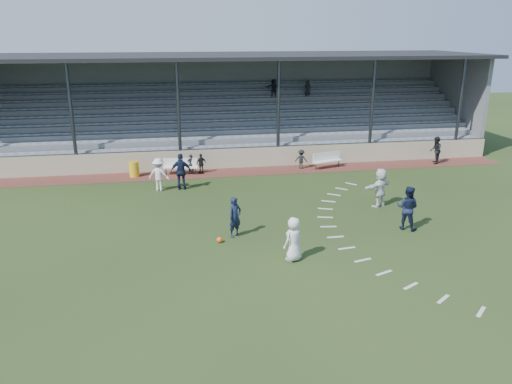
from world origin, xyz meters
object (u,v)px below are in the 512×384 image
at_px(official, 436,150).
at_px(player_white_lead, 294,239).
at_px(bench_left, 180,165).
at_px(football, 220,240).
at_px(player_navy_lead, 235,217).
at_px(trash_bin, 134,169).
at_px(bench_right, 327,159).

bearing_deg(official, player_white_lead, -19.99).
height_order(player_white_lead, official, official).
height_order(bench_left, player_white_lead, player_white_lead).
relative_size(football, player_navy_lead, 0.14).
relative_size(trash_bin, player_white_lead, 0.54).
xyz_separation_m(bench_right, official, (7.02, -0.22, 0.29)).
bearing_deg(trash_bin, bench_left, 1.00).
bearing_deg(bench_left, trash_bin, -170.81).
xyz_separation_m(bench_left, bench_right, (8.89, -0.06, 0.00)).
bearing_deg(football, player_navy_lead, 36.57).
distance_m(bench_left, trash_bin, 2.64).
height_order(bench_left, bench_right, same).
distance_m(trash_bin, player_navy_lead, 10.76).
distance_m(football, player_navy_lead, 1.13).
relative_size(bench_right, official, 1.18).
bearing_deg(player_white_lead, trash_bin, -93.57).
relative_size(football, official, 0.13).
bearing_deg(bench_right, football, -144.52).
height_order(player_white_lead, player_navy_lead, player_navy_lead).
height_order(trash_bin, player_white_lead, player_white_lead).
height_order(bench_left, trash_bin, bench_left).
relative_size(player_navy_lead, official, 0.98).
bearing_deg(official, trash_bin, -65.38).
height_order(bench_left, official, official).
height_order(football, player_navy_lead, player_navy_lead).
bearing_deg(official, player_navy_lead, -30.50).
height_order(trash_bin, football, trash_bin).
xyz_separation_m(bench_right, player_white_lead, (-5.20, -12.30, 0.24)).
bearing_deg(trash_bin, player_navy_lead, -65.05).
distance_m(bench_right, football, 12.82).
distance_m(trash_bin, player_white_lead, 13.85).
bearing_deg(player_white_lead, bench_left, -104.15).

